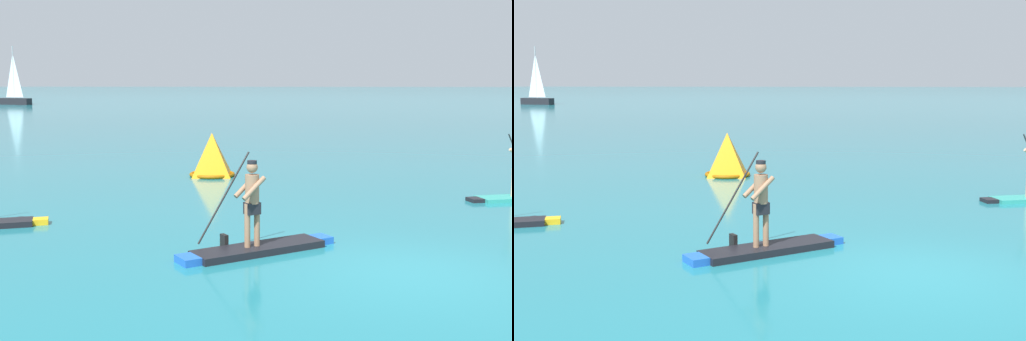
{
  "view_description": "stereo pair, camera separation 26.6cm",
  "coord_description": "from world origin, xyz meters",
  "views": [
    {
      "loc": [
        -2.13,
        -10.75,
        3.25
      ],
      "look_at": [
        -2.94,
        7.87,
        0.6
      ],
      "focal_mm": 46.11,
      "sensor_mm": 36.0,
      "label": 1
    },
    {
      "loc": [
        -1.87,
        -10.73,
        3.25
      ],
      "look_at": [
        -2.94,
        7.87,
        0.6
      ],
      "focal_mm": 46.11,
      "sensor_mm": 36.0,
      "label": 2
    }
  ],
  "objects": [
    {
      "name": "race_marker_buoy",
      "position": [
        -4.53,
        10.76,
        0.65
      ],
      "size": [
        1.79,
        1.79,
        1.44
      ],
      "color": "orange",
      "rests_on": "ground"
    },
    {
      "name": "sailboat_left_horizon",
      "position": [
        -34.51,
        67.08,
        1.07
      ],
      "size": [
        4.43,
        2.38,
        6.95
      ],
      "rotation": [
        0.0,
        0.0,
        5.94
      ],
      "color": "black",
      "rests_on": "ground"
    },
    {
      "name": "ground",
      "position": [
        0.0,
        0.0,
        0.0
      ],
      "size": [
        440.0,
        440.0,
        0.0
      ],
      "primitive_type": "plane",
      "color": "#1E727F"
    },
    {
      "name": "paddleboarder_mid_center",
      "position": [
        -2.66,
        1.18,
        0.31
      ],
      "size": [
        2.94,
        2.16,
        1.86
      ],
      "rotation": [
        0.0,
        0.0,
        3.73
      ],
      "color": "black",
      "rests_on": "ground"
    }
  ]
}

